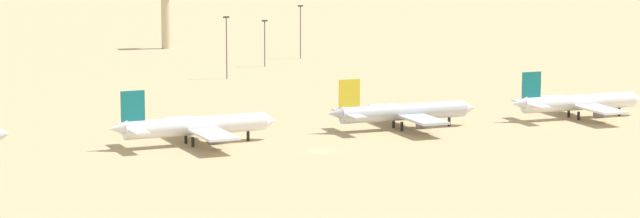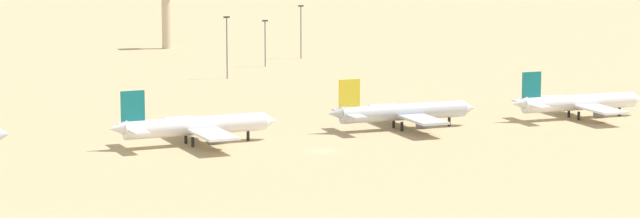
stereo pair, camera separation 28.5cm
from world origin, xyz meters
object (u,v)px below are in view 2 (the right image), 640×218
at_px(parked_jet_teal_3, 194,126).
at_px(parked_jet_teal_5, 578,103).
at_px(light_pole_mid, 301,28).
at_px(parked_jet_yellow_4, 402,112).
at_px(light_pole_west, 265,39).
at_px(control_tower, 166,5).
at_px(light_pole_east, 227,43).

height_order(parked_jet_teal_3, parked_jet_teal_5, parked_jet_teal_3).
height_order(parked_jet_teal_5, light_pole_mid, light_pole_mid).
bearing_deg(parked_jet_yellow_4, light_pole_west, 85.84).
bearing_deg(control_tower, light_pole_mid, -55.19).
bearing_deg(parked_jet_yellow_4, light_pole_east, 96.32).
bearing_deg(light_pole_west, light_pole_east, -130.74).
xyz_separation_m(control_tower, light_pole_east, (-6.79, -87.60, -4.95)).
bearing_deg(light_pole_east, light_pole_mid, 45.68).
bearing_deg(parked_jet_teal_5, light_pole_mid, 97.82).
bearing_deg(light_pole_mid, light_pole_east, -134.32).
bearing_deg(light_pole_mid, parked_jet_teal_3, -119.78).
bearing_deg(light_pole_east, parked_jet_teal_3, -112.29).
bearing_deg(light_pole_west, parked_jet_yellow_4, -95.85).
height_order(control_tower, light_pole_east, control_tower).
bearing_deg(light_pole_west, parked_jet_teal_5, -75.51).
relative_size(parked_jet_yellow_4, light_pole_west, 2.47).
distance_m(parked_jet_teal_3, parked_jet_yellow_4, 49.52).
distance_m(parked_jet_yellow_4, light_pole_mid, 144.08).
distance_m(parked_jet_yellow_4, light_pole_west, 124.89).
xyz_separation_m(parked_jet_yellow_4, light_pole_mid, (31.43, 140.48, 6.17)).
xyz_separation_m(light_pole_west, light_pole_east, (-20.83, -24.17, 1.88)).
distance_m(parked_jet_yellow_4, light_pole_east, 100.52).
bearing_deg(light_pole_mid, parked_jet_teal_5, -84.41).
distance_m(parked_jet_teal_5, light_pole_east, 115.66).
bearing_deg(control_tower, parked_jet_teal_5, -76.18).
relative_size(parked_jet_teal_5, control_tower, 1.40).
xyz_separation_m(parked_jet_teal_5, light_pole_west, (-32.68, 126.50, 4.70)).
xyz_separation_m(light_pole_mid, light_pole_east, (-39.54, -40.50, 0.32)).
xyz_separation_m(parked_jet_teal_5, light_pole_mid, (-13.97, 142.82, 6.26)).
bearing_deg(light_pole_east, control_tower, 85.57).
xyz_separation_m(parked_jet_teal_3, light_pole_east, (41.40, 100.97, 6.39)).
height_order(parked_jet_yellow_4, control_tower, control_tower).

